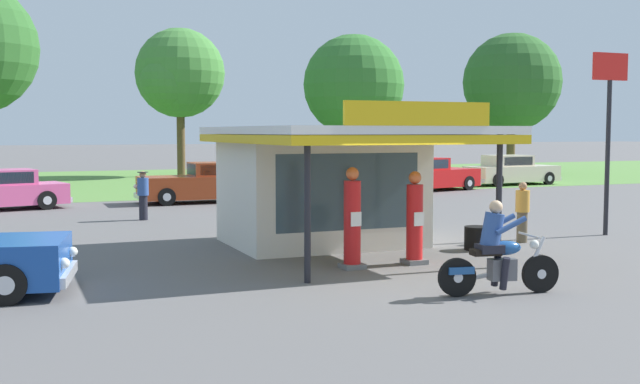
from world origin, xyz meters
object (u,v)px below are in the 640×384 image
gas_pump_offside (415,222)px  parked_car_back_row_centre_right (511,171)px  parked_car_back_row_centre (210,184)px  spare_tire_stack (477,238)px  bystander_leaning_by_kiosk (522,211)px  gas_pump_nearside (352,222)px  parked_car_back_row_far_right (427,175)px  roadside_pole_sign (609,111)px  motorcycle_with_rider (497,256)px  bystander_admiring_sedan (143,194)px

gas_pump_offside → parked_car_back_row_centre_right: bearing=49.2°
parked_car_back_row_centre → spare_tire_stack: (2.75, -13.95, -0.44)m
bystander_leaning_by_kiosk → gas_pump_nearside: bearing=-162.6°
parked_car_back_row_far_right → bystander_leaning_by_kiosk: parked_car_back_row_far_right is taller
gas_pump_offside → roadside_pole_sign: roadside_pole_sign is taller
gas_pump_offside → roadside_pole_sign: 7.47m
motorcycle_with_rider → roadside_pole_sign: size_ratio=0.45×
gas_pump_nearside → bystander_admiring_sedan: gas_pump_nearside is taller
gas_pump_offside → parked_car_back_row_centre: bearing=91.9°
gas_pump_nearside → bystander_admiring_sedan: size_ratio=1.34×
bystander_leaning_by_kiosk → spare_tire_stack: bearing=-160.5°
parked_car_back_row_centre_right → roadside_pole_sign: bearing=-119.1°
gas_pump_offside → parked_car_back_row_far_right: 19.69m
gas_pump_nearside → parked_car_back_row_centre_right: (17.49, 18.61, -0.23)m
gas_pump_offside → parked_car_back_row_centre_right: gas_pump_offside is taller
bystander_admiring_sedan → roadside_pole_sign: roadside_pole_sign is taller
parked_car_back_row_far_right → parked_car_back_row_centre_right: bearing=16.5°
gas_pump_offside → parked_car_back_row_centre_right: size_ratio=0.37×
motorcycle_with_rider → parked_car_back_row_far_right: size_ratio=0.40×
bystander_admiring_sedan → bystander_leaning_by_kiosk: bearing=-46.9°
parked_car_back_row_far_right → roadside_pole_sign: size_ratio=1.11×
bystander_admiring_sedan → roadside_pole_sign: 13.59m
motorcycle_with_rider → roadside_pole_sign: bearing=35.9°
spare_tire_stack → gas_pump_offside: bearing=-154.5°
gas_pump_nearside → motorcycle_with_rider: bearing=-68.7°
gas_pump_nearside → parked_car_back_row_centre: bearing=86.5°
gas_pump_offside → gas_pump_nearside: bearing=180.0°
parked_car_back_row_centre_right → roadside_pole_sign: size_ratio=1.09×
parked_car_back_row_centre_right → roadside_pole_sign: roadside_pole_sign is taller
parked_car_back_row_far_right → spare_tire_stack: 17.66m
gas_pump_nearside → parked_car_back_row_centre_right: bearing=46.8°
gas_pump_offside → spare_tire_stack: gas_pump_offside is taller
parked_car_back_row_far_right → gas_pump_offside: bearing=-121.1°
gas_pump_nearside → bystander_admiring_sedan: 10.30m
parked_car_back_row_far_right → spare_tire_stack: (-7.92, -15.78, -0.43)m
parked_car_back_row_centre_right → gas_pump_offside: bearing=-130.8°
parked_car_back_row_centre → parked_car_back_row_centre_right: (16.58, 3.58, -0.01)m
parked_car_back_row_centre_right → roadside_pole_sign: 19.24m
gas_pump_nearside → spare_tire_stack: size_ratio=3.36×
gas_pump_nearside → gas_pump_offside: gas_pump_nearside is taller
gas_pump_nearside → bystander_leaning_by_kiosk: size_ratio=1.36×
motorcycle_with_rider → parked_car_back_row_centre: (-0.31, 18.15, 0.05)m
roadside_pole_sign → bystander_admiring_sedan: bearing=142.9°
gas_pump_nearside → parked_car_back_row_far_right: bearing=55.5°
parked_car_back_row_far_right → spare_tire_stack: bearing=-116.6°
motorcycle_with_rider → parked_car_back_row_centre_right: (16.27, 21.73, 0.04)m
roadside_pole_sign → bystander_leaning_by_kiosk: bearing=-174.6°
bystander_leaning_by_kiosk → bystander_admiring_sedan: size_ratio=0.99×
parked_car_back_row_centre → gas_pump_nearside: bearing=-93.5°
gas_pump_nearside → motorcycle_with_rider: (1.22, -3.12, -0.27)m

